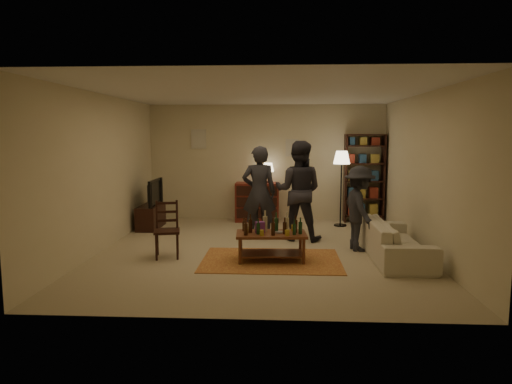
# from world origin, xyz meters

# --- Properties ---
(floor) EXTENTS (6.00, 6.00, 0.00)m
(floor) POSITION_xyz_m (0.00, 0.00, 0.00)
(floor) COLOR #C6B793
(floor) RESTS_ON ground
(room_shell) EXTENTS (6.00, 6.00, 6.00)m
(room_shell) POSITION_xyz_m (-0.65, 2.98, 1.81)
(room_shell) COLOR beige
(room_shell) RESTS_ON ground
(rug) EXTENTS (2.20, 1.50, 0.01)m
(rug) POSITION_xyz_m (0.19, -0.64, 0.01)
(rug) COLOR #993721
(rug) RESTS_ON ground
(coffee_table) EXTENTS (1.14, 0.67, 0.79)m
(coffee_table) POSITION_xyz_m (0.19, -0.64, 0.41)
(coffee_table) COLOR brown
(coffee_table) RESTS_ON ground
(dining_chair) EXTENTS (0.49, 0.49, 0.94)m
(dining_chair) POSITION_xyz_m (-1.52, -0.48, 0.49)
(dining_chair) COLOR black
(dining_chair) RESTS_ON ground
(tv_stand) EXTENTS (0.40, 1.00, 1.06)m
(tv_stand) POSITION_xyz_m (-2.44, 1.80, 0.38)
(tv_stand) COLOR black
(tv_stand) RESTS_ON ground
(dresser) EXTENTS (1.00, 0.50, 1.36)m
(dresser) POSITION_xyz_m (-0.19, 2.71, 0.48)
(dresser) COLOR maroon
(dresser) RESTS_ON ground
(bookshelf) EXTENTS (0.90, 0.34, 2.02)m
(bookshelf) POSITION_xyz_m (2.25, 2.78, 1.03)
(bookshelf) COLOR black
(bookshelf) RESTS_ON ground
(floor_lamp) EXTENTS (0.36, 0.36, 1.65)m
(floor_lamp) POSITION_xyz_m (1.66, 2.25, 1.40)
(floor_lamp) COLOR black
(floor_lamp) RESTS_ON ground
(sofa) EXTENTS (0.81, 2.08, 0.61)m
(sofa) POSITION_xyz_m (2.20, -0.40, 0.30)
(sofa) COLOR beige
(sofa) RESTS_ON ground
(person_left) EXTENTS (0.69, 0.48, 1.79)m
(person_left) POSITION_xyz_m (-0.07, 0.92, 0.90)
(person_left) COLOR #282830
(person_left) RESTS_ON ground
(person_right) EXTENTS (1.05, 0.89, 1.89)m
(person_right) POSITION_xyz_m (0.68, 0.87, 0.94)
(person_right) COLOR #2A2931
(person_right) RESTS_ON ground
(person_by_sofa) EXTENTS (0.70, 1.03, 1.47)m
(person_by_sofa) POSITION_xyz_m (1.70, 0.12, 0.74)
(person_by_sofa) COLOR #26272E
(person_by_sofa) RESTS_ON ground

